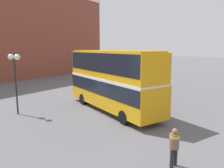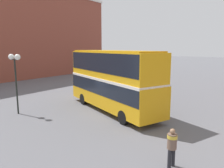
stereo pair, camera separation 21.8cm
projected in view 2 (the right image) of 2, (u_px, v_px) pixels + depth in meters
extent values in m
plane|color=#5B5B60|center=(111.00, 113.00, 17.28)|extent=(240.00, 240.00, 0.00)
cube|color=brown|center=(17.00, 34.00, 37.70)|extent=(8.76, 36.06, 14.86)
cube|color=gold|center=(112.00, 92.00, 17.72)|extent=(10.40, 6.27, 2.21)
cube|color=gold|center=(112.00, 65.00, 17.37)|extent=(10.23, 6.14, 2.14)
cube|color=black|center=(112.00, 86.00, 17.64)|extent=(10.32, 6.25, 1.09)
cube|color=black|center=(112.00, 62.00, 17.33)|extent=(10.10, 6.11, 1.46)
cube|color=silver|center=(112.00, 78.00, 17.54)|extent=(10.32, 6.25, 0.20)
cube|color=#BE8611|center=(112.00, 51.00, 17.18)|extent=(9.74, 5.79, 0.10)
cylinder|color=black|center=(149.00, 112.00, 15.78)|extent=(1.01, 0.65, 0.97)
cylinder|color=black|center=(123.00, 117.00, 14.56)|extent=(1.01, 0.65, 0.97)
cylinder|color=black|center=(105.00, 96.00, 21.05)|extent=(1.01, 0.65, 0.97)
cylinder|color=black|center=(83.00, 99.00, 19.83)|extent=(1.01, 0.65, 0.97)
cylinder|color=#232328|center=(169.00, 159.00, 9.25)|extent=(0.16, 0.16, 0.84)
cylinder|color=#232328|center=(173.00, 157.00, 9.41)|extent=(0.16, 0.16, 0.84)
cylinder|color=brown|center=(172.00, 141.00, 9.20)|extent=(0.50, 0.50, 0.66)
cylinder|color=gold|center=(172.00, 137.00, 9.17)|extent=(0.53, 0.53, 0.15)
sphere|color=#936B4C|center=(173.00, 131.00, 9.13)|extent=(0.23, 0.23, 0.23)
cube|color=navy|center=(143.00, 79.00, 31.34)|extent=(4.17, 2.31, 0.67)
cube|color=black|center=(143.00, 75.00, 31.35)|extent=(2.27, 1.84, 0.50)
cylinder|color=black|center=(154.00, 82.00, 31.07)|extent=(0.64, 0.32, 0.61)
cylinder|color=black|center=(147.00, 83.00, 30.00)|extent=(0.64, 0.32, 0.61)
cylinder|color=black|center=(140.00, 80.00, 32.77)|extent=(0.64, 0.32, 0.61)
cylinder|color=black|center=(133.00, 81.00, 31.70)|extent=(0.64, 0.32, 0.61)
cylinder|color=black|center=(16.00, 87.00, 16.68)|extent=(0.12, 0.12, 4.25)
cylinder|color=black|center=(14.00, 60.00, 16.34)|extent=(0.84, 0.06, 0.06)
sphere|color=white|center=(11.00, 57.00, 16.54)|extent=(0.43, 0.43, 0.43)
sphere|color=white|center=(17.00, 57.00, 16.06)|extent=(0.43, 0.43, 0.43)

